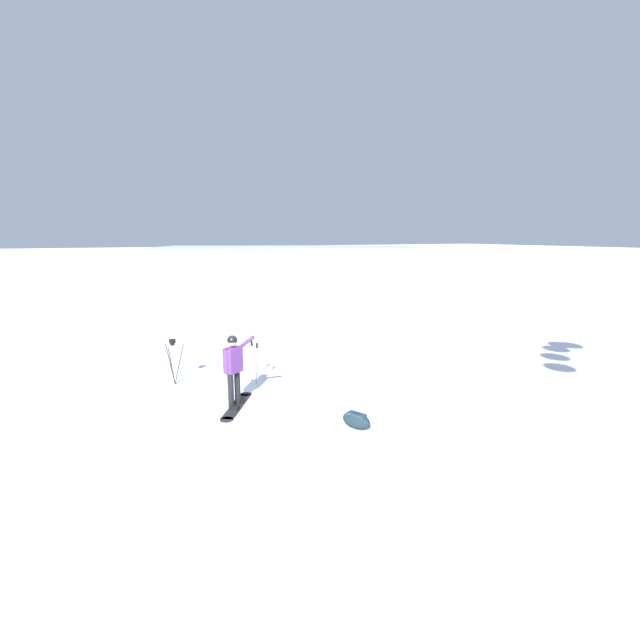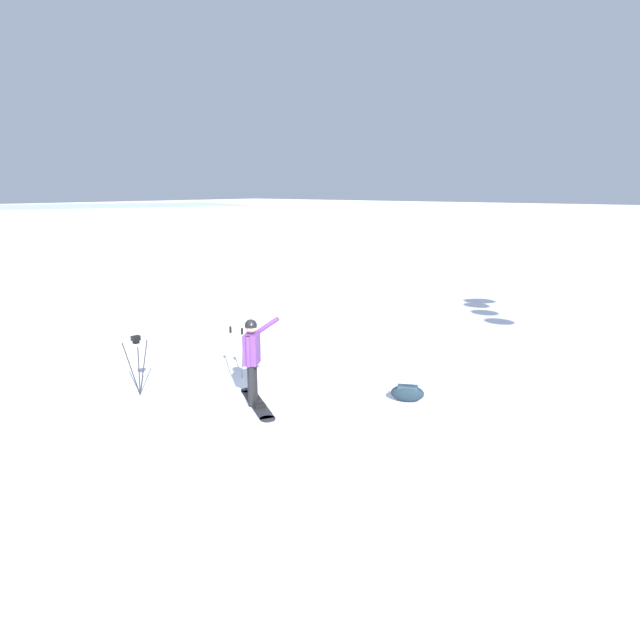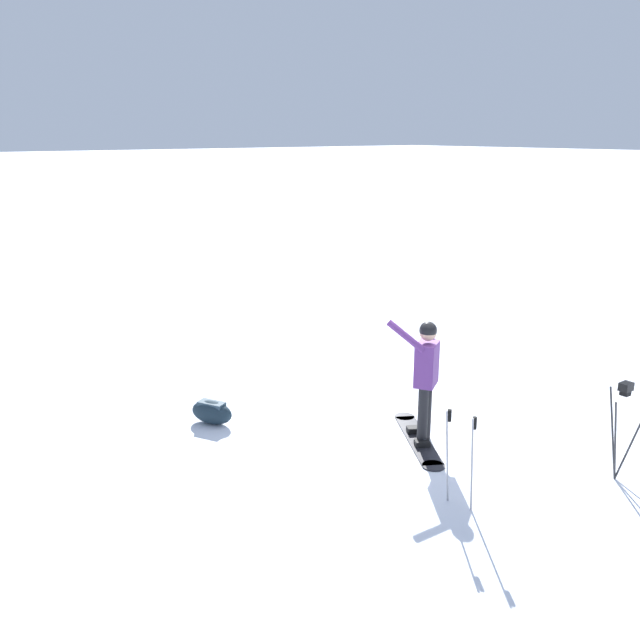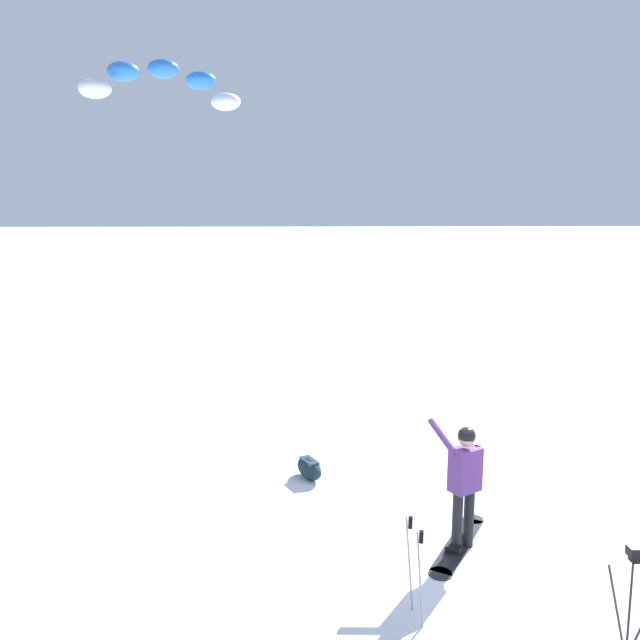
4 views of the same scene
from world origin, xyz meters
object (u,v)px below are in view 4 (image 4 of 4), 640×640
snowboarder (465,475)px  gear_bag_large (309,468)px  ski_poles (415,556)px  snowboard (458,544)px  traction_kite (164,83)px  camera_tripod (634,579)px

snowboarder → gear_bag_large: (2.32, 2.01, -0.87)m
snowboarder → ski_poles: 1.74m
snowboarder → ski_poles: bearing=147.1°
snowboarder → snowboard: 1.04m
traction_kite → gear_bag_large: bearing=-151.5°
traction_kite → snowboarder: bearing=-147.8°
camera_tripod → ski_poles: bearing=69.7°
snowboard → gear_bag_large: gear_bag_large is taller
gear_bag_large → ski_poles: size_ratio=0.63×
snowboarder → camera_tripod: (-2.20, -1.11, -0.14)m
traction_kite → gear_bag_large: traction_kite is taller
snowboarder → snowboard: size_ratio=1.06×
gear_bag_large → ski_poles: ski_poles is taller
traction_kite → ski_poles: (-10.06, -4.49, -6.84)m
snowboard → traction_kite: size_ratio=0.42×
traction_kite → camera_tripod: traction_kite is taller
ski_poles → snowboard: bearing=-31.0°
snowboard → camera_tripod: (-2.27, -1.13, 0.89)m
snowboarder → gear_bag_large: bearing=41.0°
gear_bag_large → snowboarder: bearing=-139.0°
snowboarder → camera_tripod: snowboarder is taller
gear_bag_large → snowboard: bearing=-138.6°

